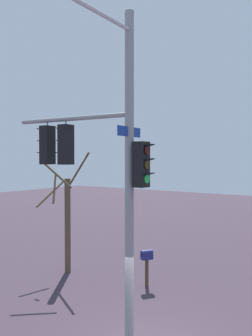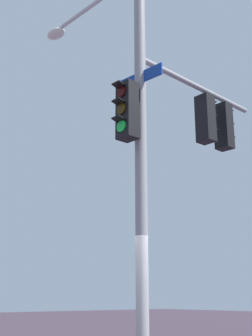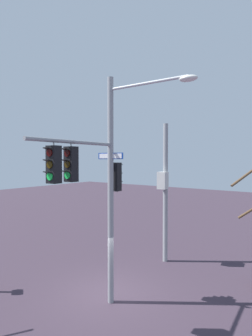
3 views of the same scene
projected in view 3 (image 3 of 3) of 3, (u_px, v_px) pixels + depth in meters
name	position (u px, v px, depth m)	size (l,w,h in m)	color
ground_plane	(109.00, 294.00, 11.02)	(80.00, 80.00, 0.00)	#3B2E3A
main_signal_pole_assembly	(103.00, 172.00, 9.53)	(3.88, 4.41, 8.50)	gray
secondary_pole_assembly	(165.00, 189.00, 14.34)	(0.51, 0.83, 7.33)	gray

